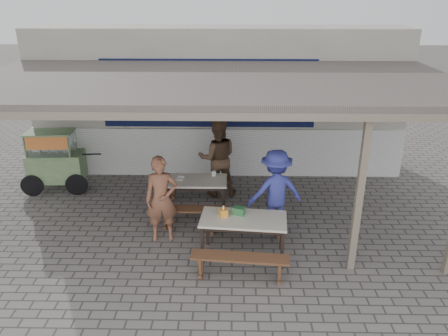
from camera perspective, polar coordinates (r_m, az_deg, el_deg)
ground at (r=8.30m, az=-1.52°, el=-9.04°), size 60.00×60.00×0.00m
back_wall at (r=10.97m, az=-0.78°, el=8.67°), size 9.00×1.28×3.50m
warung_roof at (r=8.14m, az=-1.32°, el=10.97°), size 9.00×4.21×2.81m
table_left at (r=8.86m, az=-3.78°, el=-2.02°), size 1.28×0.68×0.75m
bench_left_street at (r=8.43m, az=-4.07°, el=-5.94°), size 1.38×0.28×0.45m
bench_left_wall at (r=9.60m, az=-3.42°, el=-2.22°), size 1.38×0.28×0.45m
table_right at (r=7.44m, az=2.55°, el=-7.08°), size 1.51×0.84×0.75m
bench_right_street at (r=7.03m, az=2.09°, el=-12.18°), size 1.57×0.42×0.45m
bench_right_wall at (r=8.19m, az=2.85°, el=-6.74°), size 1.57×0.42×0.45m
vendor_cart at (r=10.58m, az=-21.22°, el=1.14°), size 1.74×0.77×1.40m
patron_street_side at (r=7.97m, az=-8.17°, el=-4.05°), size 0.64×0.48×1.61m
patron_wall_side at (r=9.59m, az=-0.85°, el=1.34°), size 0.91×0.74×1.76m
patron_right_table at (r=8.26m, az=6.73°, el=-2.97°), size 1.16×0.83×1.62m
tissue_box at (r=7.43m, az=-0.09°, el=-5.83°), size 0.17×0.17×0.13m
donation_box at (r=7.48m, az=1.97°, el=-5.61°), size 0.23×0.19×0.13m
condiment_jar at (r=8.99m, az=-1.32°, el=-0.68°), size 0.09×0.09×0.10m
condiment_bowl at (r=8.87m, az=-5.71°, el=-1.34°), size 0.21×0.21×0.04m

